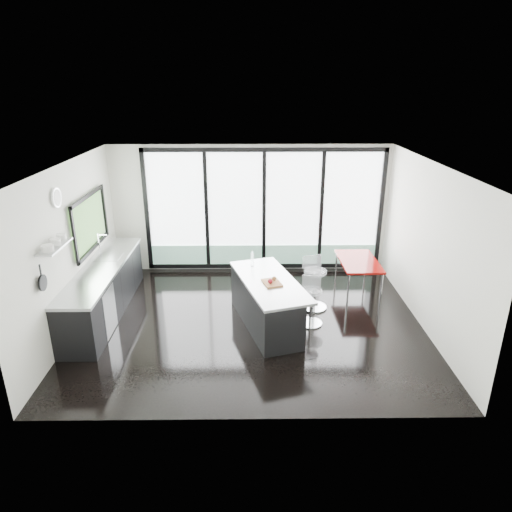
{
  "coord_description": "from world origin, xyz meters",
  "views": [
    {
      "loc": [
        0.01,
        -7.17,
        4.01
      ],
      "look_at": [
        0.1,
        0.3,
        1.15
      ],
      "focal_mm": 32.0,
      "sensor_mm": 36.0,
      "label": 1
    }
  ],
  "objects_px": {
    "island": "(265,303)",
    "bar_stool_far": "(314,289)",
    "bar_stool_near": "(311,307)",
    "red_table": "(357,276)"
  },
  "relations": [
    {
      "from": "island",
      "to": "bar_stool_near",
      "type": "height_order",
      "value": "island"
    },
    {
      "from": "island",
      "to": "bar_stool_far",
      "type": "height_order",
      "value": "island"
    },
    {
      "from": "bar_stool_near",
      "to": "bar_stool_far",
      "type": "xyz_separation_m",
      "value": [
        0.14,
        0.61,
        0.05
      ]
    },
    {
      "from": "island",
      "to": "bar_stool_far",
      "type": "relative_size",
      "value": 2.87
    },
    {
      "from": "bar_stool_near",
      "to": "red_table",
      "type": "distance_m",
      "value": 1.71
    },
    {
      "from": "island",
      "to": "bar_stool_near",
      "type": "relative_size",
      "value": 3.33
    },
    {
      "from": "island",
      "to": "bar_stool_near",
      "type": "xyz_separation_m",
      "value": [
        0.8,
        0.01,
        -0.09
      ]
    },
    {
      "from": "island",
      "to": "bar_stool_far",
      "type": "bearing_deg",
      "value": 33.59
    },
    {
      "from": "bar_stool_near",
      "to": "red_table",
      "type": "bearing_deg",
      "value": 55.04
    },
    {
      "from": "bar_stool_far",
      "to": "red_table",
      "type": "bearing_deg",
      "value": 19.66
    }
  ]
}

